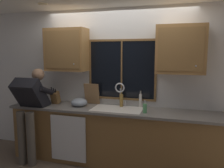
{
  "coord_description": "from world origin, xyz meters",
  "views": [
    {
      "loc": [
        1.0,
        -3.73,
        1.83
      ],
      "look_at": [
        -0.01,
        -0.3,
        1.32
      ],
      "focal_mm": 36.51,
      "sensor_mm": 36.0,
      "label": 1
    }
  ],
  "objects_px": {
    "knife_block": "(55,98)",
    "bottle_green_glass": "(141,100)",
    "bottle_tall_clear": "(121,100)",
    "mixing_bowl": "(79,102)",
    "soap_dispenser": "(145,108)",
    "cutting_board": "(92,94)",
    "person_standing": "(31,105)"
  },
  "relations": [
    {
      "from": "bottle_green_glass",
      "to": "bottle_tall_clear",
      "type": "xyz_separation_m",
      "value": [
        -0.31,
        -0.07,
        -0.01
      ]
    },
    {
      "from": "knife_block",
      "to": "mixing_bowl",
      "type": "relative_size",
      "value": 1.17
    },
    {
      "from": "person_standing",
      "to": "knife_block",
      "type": "height_order",
      "value": "person_standing"
    },
    {
      "from": "mixing_bowl",
      "to": "soap_dispenser",
      "type": "bearing_deg",
      "value": -6.09
    },
    {
      "from": "cutting_board",
      "to": "bottle_green_glass",
      "type": "relative_size",
      "value": 1.3
    },
    {
      "from": "bottle_tall_clear",
      "to": "bottle_green_glass",
      "type": "bearing_deg",
      "value": 12.4
    },
    {
      "from": "soap_dispenser",
      "to": "bottle_tall_clear",
      "type": "distance_m",
      "value": 0.52
    },
    {
      "from": "cutting_board",
      "to": "bottle_tall_clear",
      "type": "bearing_deg",
      "value": -4.64
    },
    {
      "from": "knife_block",
      "to": "bottle_tall_clear",
      "type": "bearing_deg",
      "value": 5.4
    },
    {
      "from": "person_standing",
      "to": "bottle_green_glass",
      "type": "xyz_separation_m",
      "value": [
        1.73,
        0.54,
        0.08
      ]
    },
    {
      "from": "cutting_board",
      "to": "person_standing",
      "type": "bearing_deg",
      "value": -149.34
    },
    {
      "from": "mixing_bowl",
      "to": "knife_block",
      "type": "bearing_deg",
      "value": 173.94
    },
    {
      "from": "person_standing",
      "to": "cutting_board",
      "type": "distance_m",
      "value": 1.03
    },
    {
      "from": "knife_block",
      "to": "cutting_board",
      "type": "distance_m",
      "value": 0.65
    },
    {
      "from": "person_standing",
      "to": "cutting_board",
      "type": "bearing_deg",
      "value": 30.66
    },
    {
      "from": "person_standing",
      "to": "bottle_green_glass",
      "type": "bearing_deg",
      "value": 17.42
    },
    {
      "from": "knife_block",
      "to": "bottle_tall_clear",
      "type": "distance_m",
      "value": 1.17
    },
    {
      "from": "mixing_bowl",
      "to": "bottle_green_glass",
      "type": "xyz_separation_m",
      "value": [
        1.0,
        0.23,
        0.06
      ]
    },
    {
      "from": "bottle_green_glass",
      "to": "bottle_tall_clear",
      "type": "distance_m",
      "value": 0.32
    },
    {
      "from": "cutting_board",
      "to": "soap_dispenser",
      "type": "height_order",
      "value": "cutting_board"
    },
    {
      "from": "soap_dispenser",
      "to": "bottle_green_glass",
      "type": "distance_m",
      "value": 0.37
    },
    {
      "from": "knife_block",
      "to": "bottle_green_glass",
      "type": "bearing_deg",
      "value": 6.88
    },
    {
      "from": "knife_block",
      "to": "bottle_tall_clear",
      "type": "relative_size",
      "value": 1.19
    },
    {
      "from": "bottle_green_glass",
      "to": "person_standing",
      "type": "bearing_deg",
      "value": -162.58
    },
    {
      "from": "soap_dispenser",
      "to": "knife_block",
      "type": "bearing_deg",
      "value": 173.92
    },
    {
      "from": "mixing_bowl",
      "to": "soap_dispenser",
      "type": "xyz_separation_m",
      "value": [
        1.12,
        -0.12,
        0.01
      ]
    },
    {
      "from": "cutting_board",
      "to": "bottle_tall_clear",
      "type": "height_order",
      "value": "cutting_board"
    },
    {
      "from": "mixing_bowl",
      "to": "cutting_board",
      "type": "bearing_deg",
      "value": 54.21
    },
    {
      "from": "person_standing",
      "to": "knife_block",
      "type": "distance_m",
      "value": 0.45
    },
    {
      "from": "bottle_tall_clear",
      "to": "cutting_board",
      "type": "bearing_deg",
      "value": 175.36
    },
    {
      "from": "mixing_bowl",
      "to": "soap_dispenser",
      "type": "distance_m",
      "value": 1.13
    },
    {
      "from": "person_standing",
      "to": "soap_dispenser",
      "type": "height_order",
      "value": "person_standing"
    }
  ]
}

